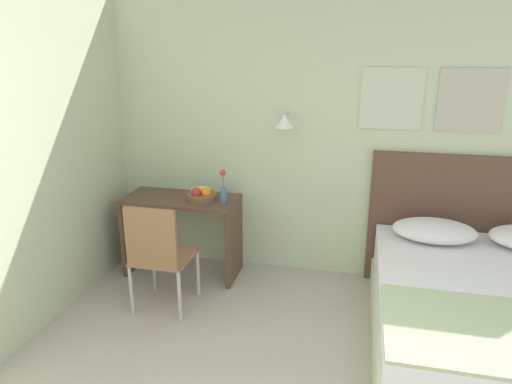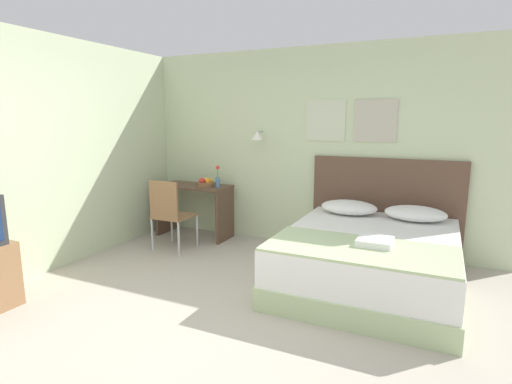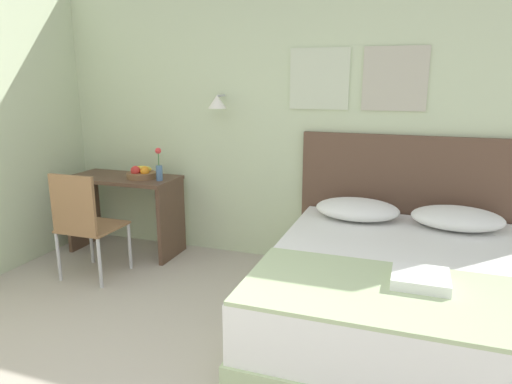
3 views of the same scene
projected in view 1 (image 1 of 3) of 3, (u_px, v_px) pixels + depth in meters
wall_back at (348, 139)px, 4.13m from camera, size 5.25×0.31×2.65m
bed at (500, 324)px, 3.16m from camera, size 1.71×2.05×0.57m
headboard at (474, 225)px, 4.04m from camera, size 1.83×0.06×1.24m
pillow_left at (434, 230)px, 3.82m from camera, size 0.68×0.46×0.17m
desk at (182, 222)px, 4.36m from camera, size 1.07×0.51×0.77m
desk_chair at (158, 251)px, 3.68m from camera, size 0.46×0.46×0.95m
fruit_bowl at (201, 195)px, 4.23m from camera, size 0.28×0.28×0.12m
flower_vase at (223, 189)px, 4.11m from camera, size 0.06×0.06×0.31m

